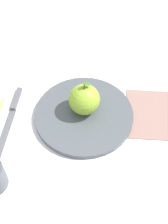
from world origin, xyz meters
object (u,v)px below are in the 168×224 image
object	(u,v)px
dinner_plate	(84,115)
apple	(84,99)
knife	(11,114)
linen_napkin	(152,114)

from	to	relation	value
dinner_plate	apple	bearing A→B (deg)	41.39
dinner_plate	knife	size ratio (longest dim) A/B	1.37
dinner_plate	apple	world-z (taller)	apple
apple	linen_napkin	bearing A→B (deg)	-47.04
knife	linen_napkin	size ratio (longest dim) A/B	1.15
linen_napkin	knife	bearing A→B (deg)	134.91
dinner_plate	knife	distance (m)	0.19
dinner_plate	linen_napkin	distance (m)	0.18
apple	linen_napkin	size ratio (longest dim) A/B	0.59
dinner_plate	apple	size ratio (longest dim) A/B	2.69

